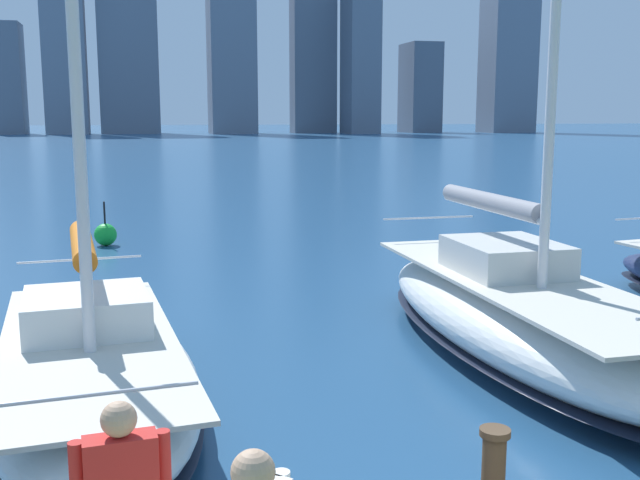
% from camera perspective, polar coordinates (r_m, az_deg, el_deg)
% --- Properties ---
extents(city_skyline, '(171.90, 22.37, 50.84)m').
position_cam_1_polar(city_skyline, '(165.58, -13.90, 14.54)').
color(city_skyline, slate).
rests_on(city_skyline, ground).
extents(sailboat_grey, '(2.87, 9.19, 11.63)m').
position_cam_1_polar(sailboat_grey, '(13.24, 14.84, -5.36)').
color(sailboat_grey, white).
rests_on(sailboat_grey, ground).
extents(sailboat_orange, '(3.59, 7.95, 10.49)m').
position_cam_1_polar(sailboat_orange, '(11.13, -17.12, -9.16)').
color(sailboat_orange, white).
rests_on(sailboat_orange, ground).
extents(mooring_post, '(0.26, 0.26, 0.91)m').
position_cam_1_polar(mooring_post, '(6.75, 13.06, -17.25)').
color(mooring_post, '#423323').
rests_on(mooring_post, dock_pier).
extents(channel_buoy, '(0.70, 0.70, 1.40)m').
position_cam_1_polar(channel_buoy, '(24.49, -16.03, 0.41)').
color(channel_buoy, green).
rests_on(channel_buoy, ground).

